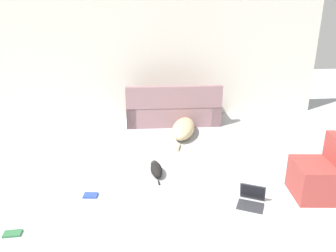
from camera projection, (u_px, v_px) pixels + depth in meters
wall_back at (146, 60)px, 7.19m from camera, size 7.83×0.06×2.58m
couch at (173, 110)px, 7.06m from camera, size 1.99×0.85×0.88m
dog at (184, 127)px, 6.46m from camera, size 0.70×1.50×0.30m
cat at (156, 169)px, 4.92m from camera, size 0.20×0.63×0.17m
laptop_open at (252, 198)px, 4.18m from camera, size 0.43×0.43×0.25m
book_green at (13, 234)px, 3.62m from camera, size 0.19×0.12×0.02m
book_blue at (91, 195)px, 4.36m from camera, size 0.20×0.15×0.02m
side_chair at (319, 176)px, 4.29m from camera, size 0.65×0.66×0.82m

